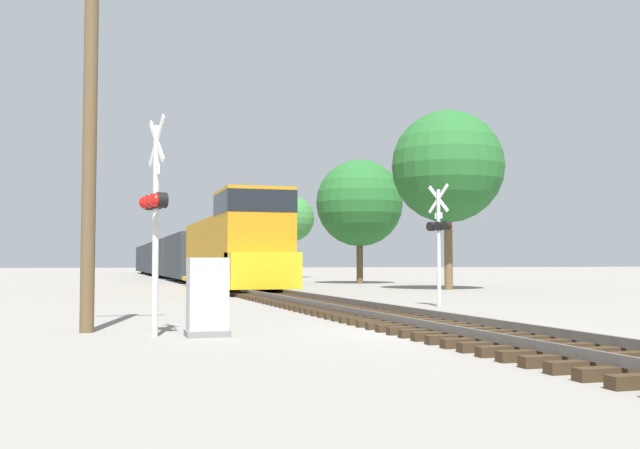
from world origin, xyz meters
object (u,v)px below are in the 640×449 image
freight_train (176,257)px  tree_far_right (448,167)px  crossing_signal_near (154,208)px  tree_mid_background (360,203)px  crossing_signal_far (439,232)px  tree_deep_background (291,219)px  relay_cabinet (207,297)px  utility_pole (90,125)px

freight_train → tree_far_right: tree_far_right is taller
crossing_signal_near → tree_mid_background: bearing=141.4°
freight_train → crossing_signal_far: size_ratio=19.19×
tree_mid_background → tree_deep_background: tree_mid_background is taller
freight_train → relay_cabinet: size_ratio=50.04×
utility_pole → tree_mid_background: (17.42, 32.04, 1.24)m
tree_far_right → freight_train: bearing=109.5°
freight_train → crossing_signal_near: 52.09m
utility_pole → tree_deep_background: size_ratio=1.06×
crossing_signal_near → tree_mid_background: 37.19m
freight_train → crossing_signal_near: bearing=-96.3°
tree_deep_background → tree_mid_background: bearing=-91.0°
tree_mid_background → utility_pole: bearing=-118.5°
utility_pole → tree_deep_background: (17.79, 52.11, 1.30)m
crossing_signal_far → relay_cabinet: (-8.57, -7.51, -1.67)m
freight_train → tree_far_right: bearing=-70.5°
crossing_signal_far → relay_cabinet: crossing_signal_far is taller
crossing_signal_near → tree_deep_background: bearing=150.1°
relay_cabinet → tree_mid_background: 37.10m
tree_mid_background → relay_cabinet: bearing=-114.4°
utility_pole → tree_far_right: tree_far_right is taller
crossing_signal_far → tree_deep_background: size_ratio=0.51×
utility_pole → tree_deep_background: bearing=71.2°
tree_deep_background → relay_cabinet: bearing=-106.2°
crossing_signal_far → relay_cabinet: 11.52m
crossing_signal_far → tree_mid_background: (6.62, 26.00, 3.07)m
freight_train → crossing_signal_far: (3.84, -44.43, 0.52)m
relay_cabinet → utility_pole: (-2.24, 1.47, 3.50)m
freight_train → tree_mid_background: 21.49m
crossing_signal_far → tree_mid_background: size_ratio=0.47×
relay_cabinet → crossing_signal_near: bearing=170.6°
crossing_signal_near → tree_mid_background: tree_mid_background is taller
crossing_signal_far → relay_cabinet: size_ratio=2.61×
crossing_signal_near → relay_cabinet: crossing_signal_near is taller
freight_train → tree_far_right: size_ratio=8.03×
relay_cabinet → tree_far_right: (15.64, 21.06, 5.72)m
crossing_signal_near → tree_deep_background: tree_deep_background is taller
crossing_signal_near → utility_pole: bearing=-149.6°
crossing_signal_near → tree_far_right: size_ratio=0.45×
tree_far_right → tree_deep_background: 32.54m
freight_train → relay_cabinet: 52.17m
crossing_signal_near → tree_deep_background: 56.01m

